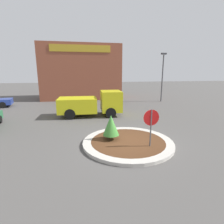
% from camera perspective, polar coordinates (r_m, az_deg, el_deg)
% --- Properties ---
extents(ground_plane, '(120.00, 120.00, 0.00)m').
position_cam_1_polar(ground_plane, '(10.03, 5.19, -10.27)').
color(ground_plane, '#514F4C').
extents(traffic_island, '(5.05, 5.05, 0.17)m').
position_cam_1_polar(traffic_island, '(10.00, 5.20, -9.83)').
color(traffic_island, '#BCB7AD').
rests_on(traffic_island, ground_plane).
extents(stop_sign, '(0.83, 0.07, 2.14)m').
position_cam_1_polar(stop_sign, '(9.06, 12.65, -3.13)').
color(stop_sign, '#4C4C51').
rests_on(stop_sign, ground_plane).
extents(island_shrub, '(0.92, 0.92, 1.42)m').
position_cam_1_polar(island_shrub, '(9.89, -0.35, -4.32)').
color(island_shrub, brown).
rests_on(island_shrub, traffic_island).
extents(utility_truck, '(5.72, 2.59, 2.25)m').
position_cam_1_polar(utility_truck, '(15.98, -6.56, 2.75)').
color(utility_truck, gold).
rests_on(utility_truck, ground_plane).
extents(storefront_building, '(11.34, 6.07, 7.77)m').
position_cam_1_polar(storefront_building, '(27.59, -10.07, 12.67)').
color(storefront_building, brown).
rests_on(storefront_building, ground_plane).
extents(light_pole, '(0.70, 0.30, 6.33)m').
position_cam_1_polar(light_pole, '(24.58, 16.19, 11.95)').
color(light_pole, '#4C4C51').
rests_on(light_pole, ground_plane).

